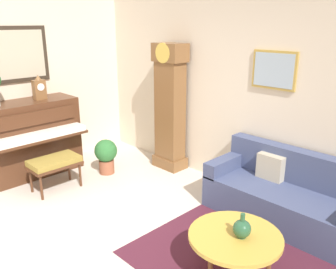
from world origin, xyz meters
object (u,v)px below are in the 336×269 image
(grandfather_clock, at_px, (170,111))
(coffee_table, at_px, (235,238))
(piano, at_px, (31,138))
(mantel_clock, at_px, (39,88))
(green_jug, at_px, (242,229))
(couch, at_px, (287,196))
(piano_bench, at_px, (55,163))
(potted_plant, at_px, (106,154))

(grandfather_clock, height_order, coffee_table, grandfather_clock)
(piano, relative_size, mantel_clock, 3.79)
(mantel_clock, height_order, green_jug, mantel_clock)
(grandfather_clock, relative_size, couch, 1.07)
(grandfather_clock, distance_m, green_jug, 2.80)
(piano_bench, bearing_deg, piano, 178.26)
(mantel_clock, bearing_deg, coffee_table, 1.29)
(green_jug, bearing_deg, potted_plant, 169.89)
(grandfather_clock, height_order, couch, grandfather_clock)
(mantel_clock, bearing_deg, potted_plant, 37.63)
(piano_bench, distance_m, potted_plant, 0.86)
(piano, relative_size, potted_plant, 2.57)
(piano_bench, distance_m, green_jug, 2.95)
(green_jug, distance_m, potted_plant, 2.95)
(potted_plant, bearing_deg, green_jug, -10.11)
(piano, relative_size, couch, 0.76)
(potted_plant, bearing_deg, piano, -133.71)
(piano_bench, relative_size, grandfather_clock, 0.34)
(piano_bench, height_order, mantel_clock, mantel_clock)
(piano, bearing_deg, grandfather_clock, 52.70)
(piano, height_order, couch, piano)
(grandfather_clock, bearing_deg, piano_bench, -107.68)
(coffee_table, bearing_deg, piano, -175.25)
(piano_bench, distance_m, couch, 3.17)
(piano, xyz_separation_m, couch, (3.49, 1.58, -0.28))
(couch, distance_m, mantel_clock, 3.89)
(couch, distance_m, coffee_table, 1.29)
(piano_bench, distance_m, coffee_table, 2.89)
(mantel_clock, height_order, potted_plant, mantel_clock)
(piano, bearing_deg, green_jug, 4.91)
(potted_plant, bearing_deg, couch, 15.49)
(piano_bench, xyz_separation_m, grandfather_clock, (0.56, 1.76, 0.56))
(grandfather_clock, height_order, mantel_clock, grandfather_clock)
(piano, height_order, potted_plant, piano)
(piano, xyz_separation_m, piano_bench, (0.76, -0.02, -0.19))
(coffee_table, distance_m, potted_plant, 2.89)
(piano, distance_m, coffee_table, 3.65)
(piano_bench, height_order, coffee_table, piano_bench)
(coffee_table, relative_size, green_jug, 3.67)
(coffee_table, bearing_deg, piano_bench, -173.53)
(piano, xyz_separation_m, grandfather_clock, (1.32, 1.74, 0.37))
(piano, bearing_deg, potted_plant, 46.29)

